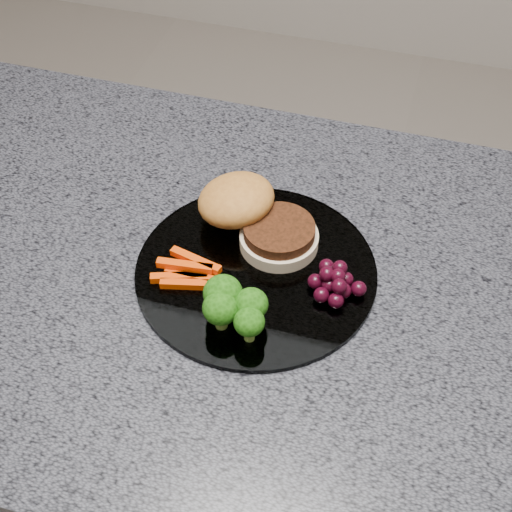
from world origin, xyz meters
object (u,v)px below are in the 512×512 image
(plate, at_px, (256,270))
(burger, at_px, (251,215))
(grape_bunch, at_px, (334,282))
(island_cabinet, at_px, (303,490))

(plate, bearing_deg, burger, 111.50)
(burger, xyz_separation_m, grape_bunch, (0.11, -0.06, -0.01))
(island_cabinet, distance_m, grape_bunch, 0.49)
(island_cabinet, relative_size, plate, 4.62)
(burger, distance_m, grape_bunch, 0.13)
(island_cabinet, bearing_deg, plate, 172.78)
(plate, height_order, grape_bunch, grape_bunch)
(plate, bearing_deg, island_cabinet, -7.22)
(plate, relative_size, burger, 1.58)
(burger, relative_size, grape_bunch, 2.65)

